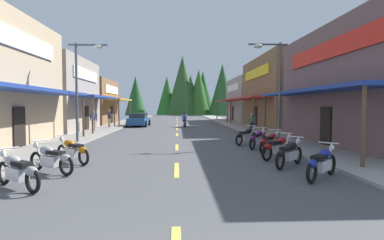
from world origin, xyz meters
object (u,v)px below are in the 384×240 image
(motorcycle_parked_left_1, at_px, (51,158))
(motorcycle_parked_left_2, at_px, (73,150))
(motorcycle_parked_right_5, at_px, (246,136))
(rider_cruising_lead, at_px, (185,121))
(motorcycle_parked_right_1, at_px, (289,153))
(motorcycle_parked_right_3, at_px, (270,142))
(motorcycle_parked_right_4, at_px, (258,139))
(motorcycle_parked_right_2, at_px, (278,147))
(streetlamp_right, at_px, (273,77))
(pedestrian_browsing, at_px, (252,122))
(streetlamp_left, at_px, (83,77))
(pedestrian_waiting, at_px, (94,119))
(parked_car_curbside, at_px, (139,120))
(pedestrian_by_shop, at_px, (109,117))
(motorcycle_parked_left_0, at_px, (18,170))
(motorcycle_parked_right_0, at_px, (322,163))

(motorcycle_parked_left_1, distance_m, motorcycle_parked_left_2, 1.75)
(motorcycle_parked_right_5, xyz_separation_m, rider_cruising_lead, (-3.11, 13.88, 0.17))
(motorcycle_parked_right_1, height_order, motorcycle_parked_right_3, same)
(motorcycle_parked_right_4, bearing_deg, motorcycle_parked_right_2, -144.29)
(streetlamp_right, relative_size, pedestrian_browsing, 3.63)
(streetlamp_left, relative_size, rider_cruising_lead, 2.64)
(motorcycle_parked_right_4, bearing_deg, motorcycle_parked_left_1, 159.81)
(motorcycle_parked_right_3, xyz_separation_m, motorcycle_parked_left_2, (-8.18, -2.24, 0.00))
(motorcycle_parked_right_5, height_order, pedestrian_waiting, pedestrian_waiting)
(motorcycle_parked_right_5, bearing_deg, motorcycle_parked_left_2, 168.64)
(pedestrian_waiting, xyz_separation_m, parked_car_curbside, (2.73, 7.25, -0.36))
(motorcycle_parked_right_4, bearing_deg, motorcycle_parked_right_1, -145.64)
(streetlamp_left, distance_m, motorcycle_parked_right_5, 9.72)
(motorcycle_parked_left_1, bearing_deg, motorcycle_parked_right_2, -131.38)
(motorcycle_parked_right_1, relative_size, motorcycle_parked_right_4, 0.91)
(motorcycle_parked_right_5, bearing_deg, pedestrian_by_shop, 84.32)
(rider_cruising_lead, bearing_deg, motorcycle_parked_left_2, 162.45)
(motorcycle_parked_right_5, bearing_deg, streetlamp_left, 130.03)
(motorcycle_parked_right_2, relative_size, motorcycle_parked_right_3, 1.06)
(motorcycle_parked_right_1, distance_m, pedestrian_browsing, 13.96)
(motorcycle_parked_right_2, bearing_deg, motorcycle_parked_right_3, 45.73)
(motorcycle_parked_right_5, height_order, rider_cruising_lead, rider_cruising_lead)
(motorcycle_parked_right_1, xyz_separation_m, motorcycle_parked_left_2, (-7.85, 1.07, 0.00))
(streetlamp_right, bearing_deg, motorcycle_parked_right_4, -131.53)
(streetlamp_left, bearing_deg, pedestrian_by_shop, 95.48)
(pedestrian_waiting, bearing_deg, motorcycle_parked_right_3, -151.22)
(motorcycle_parked_right_1, xyz_separation_m, motorcycle_parked_right_5, (-0.10, 6.26, 0.00))
(pedestrian_waiting, bearing_deg, motorcycle_parked_right_4, -147.94)
(motorcycle_parked_right_3, xyz_separation_m, motorcycle_parked_left_0, (-8.36, -5.84, 0.00))
(streetlamp_left, relative_size, pedestrian_waiting, 3.16)
(motorcycle_parked_right_4, height_order, motorcycle_parked_right_5, same)
(motorcycle_parked_left_1, relative_size, pedestrian_browsing, 1.20)
(motorcycle_parked_left_2, bearing_deg, motorcycle_parked_left_1, 128.43)
(motorcycle_parked_left_2, bearing_deg, motorcycle_parked_right_4, -114.35)
(motorcycle_parked_right_0, bearing_deg, motorcycle_parked_left_1, 127.89)
(streetlamp_right, xyz_separation_m, pedestrian_waiting, (-12.03, 8.55, -2.65))
(motorcycle_parked_right_4, distance_m, pedestrian_browsing, 9.30)
(motorcycle_parked_right_0, bearing_deg, motorcycle_parked_right_4, 47.23)
(motorcycle_parked_right_1, bearing_deg, streetlamp_right, 31.09)
(streetlamp_left, height_order, parked_car_curbside, streetlamp_left)
(motorcycle_parked_right_1, relative_size, pedestrian_by_shop, 0.91)
(motorcycle_parked_right_1, relative_size, motorcycle_parked_left_1, 0.88)
(motorcycle_parked_right_5, xyz_separation_m, motorcycle_parked_left_1, (-7.83, -6.94, 0.00))
(pedestrian_waiting, bearing_deg, parked_car_curbside, -36.24)
(motorcycle_parked_right_1, relative_size, motorcycle_parked_left_0, 0.92)
(motorcycle_parked_left_2, height_order, pedestrian_by_shop, pedestrian_by_shop)
(motorcycle_parked_right_1, height_order, parked_car_curbside, parked_car_curbside)
(pedestrian_browsing, bearing_deg, motorcycle_parked_right_2, -155.29)
(motorcycle_parked_left_0, bearing_deg, pedestrian_by_shop, -46.44)
(motorcycle_parked_right_0, bearing_deg, motorcycle_parked_left_2, 116.26)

